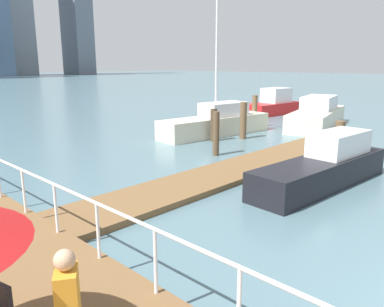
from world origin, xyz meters
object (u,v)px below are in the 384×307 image
moored_boat_2 (317,115)px  moored_boat_3 (217,122)px  moored_boat_0 (325,166)px  moored_boat_1 (274,104)px

moored_boat_2 → moored_boat_3: moored_boat_3 is taller
moored_boat_2 → moored_boat_3: size_ratio=0.78×
moored_boat_3 → moored_boat_0: bearing=-118.2°
moored_boat_3 → moored_boat_2: bearing=-23.1°
moored_boat_2 → moored_boat_3: (-6.38, 2.72, -0.02)m
moored_boat_1 → moored_boat_3: moored_boat_3 is taller
moored_boat_1 → moored_boat_2: moored_boat_1 is taller
moored_boat_0 → moored_boat_2: bearing=27.3°
moored_boat_0 → moored_boat_1: bearing=37.3°
moored_boat_0 → moored_boat_2: size_ratio=0.80×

